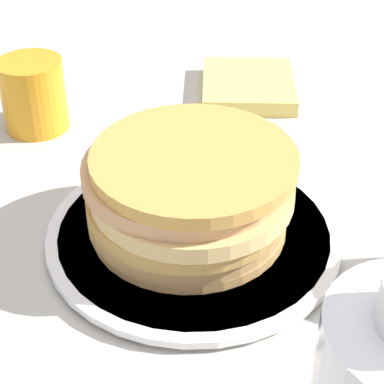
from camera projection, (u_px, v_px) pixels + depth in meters
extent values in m
plane|color=#BCB7AD|center=(203.00, 226.00, 0.61)|extent=(4.00, 4.00, 0.00)
cylinder|color=white|center=(192.00, 234.00, 0.59)|extent=(0.25, 0.25, 0.01)
cylinder|color=white|center=(192.00, 232.00, 0.59)|extent=(0.27, 0.27, 0.01)
cylinder|color=tan|center=(189.00, 222.00, 0.59)|extent=(0.18, 0.18, 0.01)
cylinder|color=tan|center=(186.00, 211.00, 0.58)|extent=(0.18, 0.18, 0.02)
cylinder|color=tan|center=(187.00, 201.00, 0.57)|extent=(0.18, 0.18, 0.01)
cylinder|color=#DCB773|center=(195.00, 190.00, 0.56)|extent=(0.18, 0.18, 0.02)
cylinder|color=tan|center=(184.00, 170.00, 0.56)|extent=(0.18, 0.18, 0.01)
cylinder|color=gold|center=(196.00, 160.00, 0.54)|extent=(0.18, 0.18, 0.01)
cylinder|color=orange|center=(34.00, 95.00, 0.74)|extent=(0.08, 0.08, 0.08)
cube|color=#E5D166|center=(248.00, 86.00, 0.83)|extent=(0.17, 0.16, 0.02)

